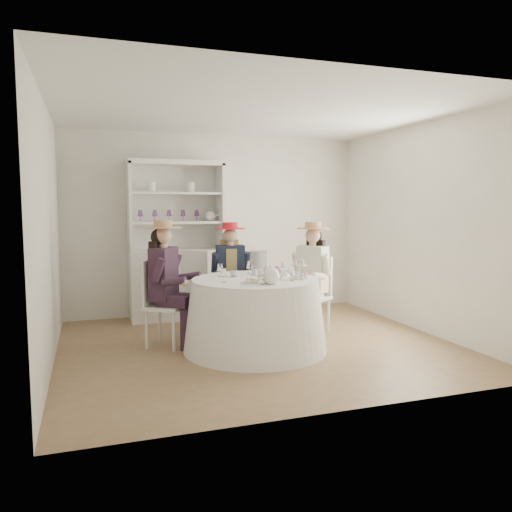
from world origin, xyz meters
name	(u,v)px	position (x,y,z in m)	size (l,w,h in m)	color
ground	(259,345)	(0.00, 0.00, 0.00)	(4.50, 4.50, 0.00)	brown
ceiling	(259,111)	(0.00, 0.00, 2.70)	(4.50, 4.50, 0.00)	white
wall_back	(216,225)	(0.00, 2.00, 1.35)	(4.50, 4.50, 0.00)	silver
wall_front	(342,244)	(0.00, -2.00, 1.35)	(4.50, 4.50, 0.00)	silver
wall_left	(48,235)	(-2.25, 0.00, 1.35)	(4.50, 4.50, 0.00)	silver
wall_right	(423,228)	(2.25, 0.00, 1.35)	(4.50, 4.50, 0.00)	silver
tea_table	(255,315)	(-0.10, -0.15, 0.41)	(1.63, 1.63, 0.82)	white
hutch	(177,263)	(-0.66, 1.76, 0.81)	(1.51, 0.94, 2.27)	silver
side_table	(258,291)	(0.58, 1.73, 0.34)	(0.44, 0.44, 0.68)	silver
hatbox	(258,260)	(0.58, 1.73, 0.81)	(0.27, 0.27, 0.27)	black
guest_left	(166,276)	(-1.03, 0.31, 0.83)	(0.63, 0.59, 1.48)	silver
guest_mid	(231,269)	(-0.09, 0.89, 0.80)	(0.52, 0.54, 1.42)	silver
guest_right	(311,271)	(0.83, 0.33, 0.81)	(0.61, 0.58, 1.43)	silver
spare_chair	(198,284)	(-0.45, 1.32, 0.55)	(0.60, 0.60, 1.03)	silver
teacup_a	(234,274)	(-0.29, 0.05, 0.85)	(0.09, 0.09, 0.07)	white
teacup_b	(254,273)	(-0.02, 0.11, 0.85)	(0.07, 0.07, 0.07)	white
teacup_c	(266,273)	(0.10, 0.03, 0.85)	(0.08, 0.08, 0.06)	white
flower_bowl	(275,277)	(0.11, -0.25, 0.85)	(0.22, 0.22, 0.05)	white
flower_arrangement	(273,271)	(0.11, -0.20, 0.90)	(0.18, 0.17, 0.07)	#CA6585
table_teapot	(271,276)	(-0.06, -0.56, 0.91)	(0.27, 0.19, 0.20)	white
sandwich_plate	(252,282)	(-0.23, -0.47, 0.83)	(0.26, 0.26, 0.06)	white
cupcake_stand	(299,272)	(0.37, -0.32, 0.90)	(0.23, 0.23, 0.22)	white
stemware_set	(255,272)	(-0.10, -0.15, 0.89)	(0.90, 0.94, 0.15)	white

